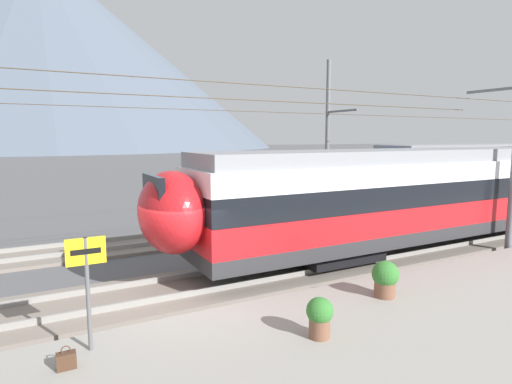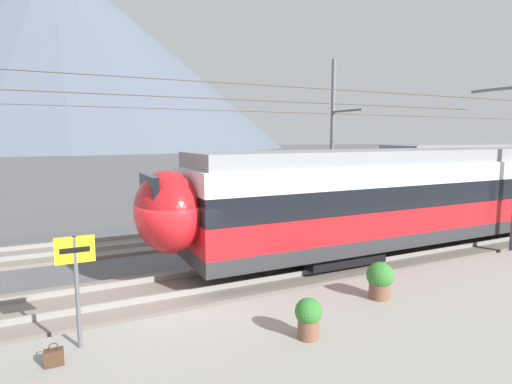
% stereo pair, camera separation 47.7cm
% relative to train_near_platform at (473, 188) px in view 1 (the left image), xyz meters
% --- Properties ---
extents(ground_plane, '(400.00, 400.00, 0.00)m').
position_rel_train_near_platform_xyz_m(ground_plane, '(-13.01, -1.14, -2.23)').
color(ground_plane, '#565659').
extents(track_near, '(120.00, 3.00, 0.28)m').
position_rel_train_near_platform_xyz_m(track_near, '(-13.01, 0.00, -2.16)').
color(track_near, slate).
rests_on(track_near, ground).
extents(track_far, '(120.00, 3.00, 0.28)m').
position_rel_train_near_platform_xyz_m(track_far, '(-13.01, 5.70, -2.16)').
color(track_far, slate).
rests_on(track_far, ground).
extents(train_near_platform, '(26.90, 2.89, 4.27)m').
position_rel_train_near_platform_xyz_m(train_near_platform, '(0.00, 0.00, 0.00)').
color(train_near_platform, '#2D2D30').
rests_on(train_near_platform, track_near).
extents(catenary_mast_far_side, '(41.05, 2.54, 8.46)m').
position_rel_train_near_platform_xyz_m(catenary_mast_far_side, '(-1.42, 7.79, 2.12)').
color(catenary_mast_far_side, slate).
rests_on(catenary_mast_far_side, ground).
extents(platform_sign, '(0.70, 0.08, 2.16)m').
position_rel_train_near_platform_xyz_m(platform_sign, '(-15.18, -2.86, -0.33)').
color(platform_sign, '#59595B').
rests_on(platform_sign, platform_slab).
extents(handbag_near_sign, '(0.32, 0.18, 0.42)m').
position_rel_train_near_platform_xyz_m(handbag_near_sign, '(-15.63, -3.36, -1.77)').
color(handbag_near_sign, '#472D1E').
rests_on(handbag_near_sign, platform_slab).
extents(potted_plant_platform_edge, '(0.67, 0.67, 0.92)m').
position_rel_train_near_platform_xyz_m(potted_plant_platform_edge, '(-8.33, -3.49, -1.41)').
color(potted_plant_platform_edge, brown).
rests_on(potted_plant_platform_edge, platform_slab).
extents(potted_plant_by_shelter, '(0.54, 0.54, 0.83)m').
position_rel_train_near_platform_xyz_m(potted_plant_by_shelter, '(-11.08, -4.47, -1.45)').
color(potted_plant_by_shelter, brown).
rests_on(potted_plant_by_shelter, platform_slab).
extents(mountain_central_peak, '(193.60, 193.60, 81.39)m').
position_rel_train_near_platform_xyz_m(mountain_central_peak, '(-10.76, 191.92, 38.47)').
color(mountain_central_peak, '#515B6B').
rests_on(mountain_central_peak, ground).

